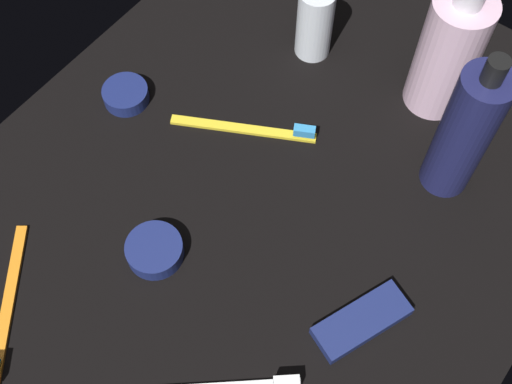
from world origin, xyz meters
TOP-DOWN VIEW (x-y plane):
  - ground_plane at (0.00, 0.00)cm, footprint 84.00×64.00cm
  - lotion_bottle at (-16.27, 15.39)cm, footprint 5.64×5.64cm
  - bodywash_bottle at (-25.69, 8.43)cm, footprint 7.33×7.33cm
  - deodorant_stick at (-22.90, -8.08)cm, footprint 4.62×4.62cm
  - toothbrush_yellow at (-7.83, -6.53)cm, footprint 9.52×16.45cm
  - toothbrush_orange at (26.34, -13.15)cm, footprint 15.04×11.87cm
  - snack_bar_navy at (4.61, 17.31)cm, footprint 11.14×7.57cm
  - cream_tin_left at (11.66, -5.11)cm, footprint 6.33×6.33cm
  - cream_tin_right at (-2.13, -22.06)cm, footprint 5.73×5.73cm

SIDE VIEW (x-z plane):
  - ground_plane at x=0.00cm, z-range -1.20..0.00cm
  - toothbrush_yellow at x=-7.83cm, z-range -0.44..1.66cm
  - toothbrush_orange at x=26.34cm, z-range -0.44..1.66cm
  - snack_bar_navy at x=4.61cm, z-range 0.00..1.50cm
  - cream_tin_right at x=-2.13cm, z-range 0.00..1.90cm
  - cream_tin_left at x=11.66cm, z-range 0.00..2.09cm
  - deodorant_stick at x=-22.90cm, z-range 0.00..10.13cm
  - bodywash_bottle at x=-25.69cm, z-range -0.87..17.51cm
  - lotion_bottle at x=-16.27cm, z-range -1.16..19.85cm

